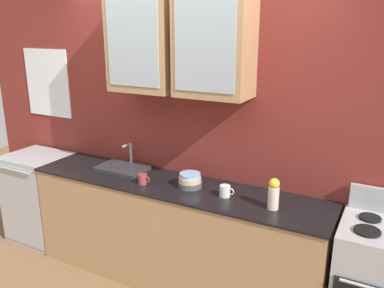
# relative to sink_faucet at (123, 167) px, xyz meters

# --- Properties ---
(ground_plane) EXTENTS (10.00, 10.00, 0.00)m
(ground_plane) POSITION_rel_sink_faucet_xyz_m (0.59, -0.10, -0.95)
(ground_plane) COLOR brown
(back_wall_unit) EXTENTS (4.93, 0.45, 2.80)m
(back_wall_unit) POSITION_rel_sink_faucet_xyz_m (0.58, 0.20, 0.58)
(back_wall_unit) COLOR maroon
(back_wall_unit) RESTS_ON ground_plane
(counter) EXTENTS (2.66, 0.59, 0.93)m
(counter) POSITION_rel_sink_faucet_xyz_m (0.59, -0.10, -0.49)
(counter) COLOR #A87F56
(counter) RESTS_ON ground_plane
(sink_faucet) EXTENTS (0.46, 0.32, 0.23)m
(sink_faucet) POSITION_rel_sink_faucet_xyz_m (0.00, 0.00, 0.00)
(sink_faucet) COLOR #2D2D30
(sink_faucet) RESTS_ON counter
(bowl_stack) EXTENTS (0.20, 0.20, 0.12)m
(bowl_stack) POSITION_rel_sink_faucet_xyz_m (0.75, -0.08, 0.04)
(bowl_stack) COLOR #4C4C54
(bowl_stack) RESTS_ON counter
(vase) EXTENTS (0.08, 0.08, 0.24)m
(vase) POSITION_rel_sink_faucet_xyz_m (1.48, -0.15, 0.10)
(vase) COLOR beige
(vase) RESTS_ON counter
(cup_near_sink) EXTENTS (0.11, 0.08, 0.09)m
(cup_near_sink) POSITION_rel_sink_faucet_xyz_m (0.37, -0.21, 0.02)
(cup_near_sink) COLOR #993838
(cup_near_sink) RESTS_ON counter
(cup_near_bowls) EXTENTS (0.12, 0.08, 0.09)m
(cup_near_bowls) POSITION_rel_sink_faucet_xyz_m (1.08, -0.12, 0.03)
(cup_near_bowls) COLOR silver
(cup_near_bowls) RESTS_ON counter
(dishwasher) EXTENTS (0.63, 0.57, 0.93)m
(dishwasher) POSITION_rel_sink_faucet_xyz_m (-1.05, -0.10, -0.49)
(dishwasher) COLOR #ADAFB5
(dishwasher) RESTS_ON ground_plane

